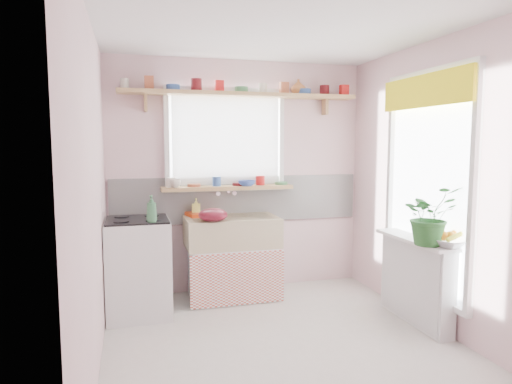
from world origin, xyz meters
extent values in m
plane|color=silver|center=(0.00, 0.00, 0.00)|extent=(3.20, 3.20, 0.00)
plane|color=white|center=(0.00, 0.00, 2.50)|extent=(3.20, 3.20, 0.00)
plane|color=silver|center=(0.00, 1.60, 1.25)|extent=(2.80, 0.00, 2.80)
plane|color=silver|center=(0.00, -1.60, 1.25)|extent=(2.80, 0.00, 2.80)
plane|color=silver|center=(-1.40, 0.00, 1.25)|extent=(0.00, 3.20, 3.20)
plane|color=silver|center=(1.40, 0.00, 1.25)|extent=(0.00, 3.20, 3.20)
cube|color=white|center=(0.00, 1.59, 1.00)|extent=(2.74, 0.03, 0.50)
cube|color=#CC848D|center=(0.00, 1.58, 0.80)|extent=(2.74, 0.02, 0.12)
cube|color=white|center=(-0.15, 1.60, 1.65)|extent=(1.20, 0.01, 1.00)
cube|color=white|center=(-0.15, 1.53, 1.65)|extent=(1.15, 0.02, 0.95)
cube|color=white|center=(1.40, 0.20, 1.25)|extent=(0.01, 1.10, 1.90)
cube|color=yellow|center=(1.31, 0.20, 2.06)|extent=(0.03, 1.20, 0.28)
cube|color=white|center=(-0.15, 1.30, 0.28)|extent=(0.85, 0.55, 0.55)
cube|color=#C44B39|center=(-0.15, 1.02, 0.28)|extent=(0.95, 0.02, 0.53)
cube|color=beige|center=(-0.15, 1.30, 0.70)|extent=(0.95, 0.55, 0.30)
cylinder|color=silver|center=(-0.15, 1.55, 1.10)|extent=(0.03, 0.22, 0.03)
cube|color=white|center=(-1.10, 1.05, 0.45)|extent=(0.58, 0.58, 0.90)
cube|color=black|center=(-1.10, 1.05, 0.91)|extent=(0.56, 0.56, 0.02)
cylinder|color=black|center=(-1.24, 0.91, 0.92)|extent=(0.14, 0.14, 0.01)
cylinder|color=black|center=(-0.96, 0.91, 0.92)|extent=(0.14, 0.14, 0.01)
cylinder|color=black|center=(-1.24, 1.19, 0.92)|extent=(0.14, 0.14, 0.01)
cylinder|color=black|center=(-0.96, 1.19, 0.92)|extent=(0.14, 0.14, 0.01)
cube|color=white|center=(1.30, 0.20, 0.38)|extent=(0.15, 0.90, 0.75)
cube|color=white|center=(1.27, 0.20, 0.76)|extent=(0.22, 0.95, 0.03)
cube|color=tan|center=(-0.15, 1.48, 1.14)|extent=(1.40, 0.22, 0.04)
cube|color=tan|center=(0.00, 1.47, 2.12)|extent=(2.52, 0.24, 0.04)
cylinder|color=silver|center=(-1.18, 1.47, 2.20)|extent=(0.11, 0.11, 0.12)
cylinder|color=#A55133|center=(-0.94, 1.47, 2.20)|extent=(0.11, 0.11, 0.12)
cylinder|color=#3359A5|center=(-0.71, 1.47, 2.17)|extent=(0.11, 0.11, 0.06)
cylinder|color=#590F14|center=(-0.47, 1.47, 2.20)|extent=(0.11, 0.11, 0.12)
cylinder|color=red|center=(-0.24, 1.47, 2.20)|extent=(0.11, 0.11, 0.12)
cylinder|color=#3F7F4C|center=(0.00, 1.47, 2.17)|extent=(0.11, 0.11, 0.06)
cylinder|color=silver|center=(0.24, 1.47, 2.20)|extent=(0.11, 0.11, 0.12)
cylinder|color=#A55133|center=(0.47, 1.47, 2.20)|extent=(0.11, 0.11, 0.12)
cylinder|color=#3359A5|center=(0.71, 1.47, 2.17)|extent=(0.11, 0.11, 0.06)
cylinder|color=#590F14|center=(0.94, 1.47, 2.20)|extent=(0.11, 0.11, 0.12)
cylinder|color=red|center=(1.18, 1.47, 2.20)|extent=(0.11, 0.11, 0.12)
cylinder|color=silver|center=(-0.77, 1.48, 1.22)|extent=(0.11, 0.11, 0.12)
cylinder|color=#A55133|center=(-0.52, 1.48, 1.22)|extent=(0.11, 0.11, 0.12)
cylinder|color=#3359A5|center=(-0.27, 1.48, 1.19)|extent=(0.11, 0.11, 0.06)
cylinder|color=#590F14|center=(-0.03, 1.48, 1.22)|extent=(0.11, 0.11, 0.12)
cylinder|color=red|center=(0.22, 1.48, 1.22)|extent=(0.11, 0.11, 0.12)
cylinder|color=#3F7F4C|center=(0.47, 1.48, 1.19)|extent=(0.11, 0.11, 0.06)
cube|color=red|center=(-0.39, 1.50, 0.87)|extent=(0.43, 0.36, 0.04)
ellipsoid|color=maroon|center=(-0.38, 1.10, 0.91)|extent=(0.35, 0.35, 0.13)
imported|color=#265F27|center=(1.21, -0.08, 1.02)|extent=(0.47, 0.42, 0.49)
imported|color=silver|center=(1.33, -0.19, 0.81)|extent=(0.35, 0.35, 0.07)
imported|color=#255C25|center=(1.33, 0.18, 0.87)|extent=(0.12, 0.10, 0.20)
imported|color=#FDFC70|center=(-0.49, 1.50, 0.94)|extent=(0.10, 0.10, 0.18)
imported|color=beige|center=(-0.71, 1.42, 1.20)|extent=(0.12, 0.12, 0.09)
imported|color=#3758B3|center=(0.04, 1.42, 1.19)|extent=(0.22, 0.22, 0.06)
imported|color=#B86F38|center=(0.65, 1.52, 2.22)|extent=(0.16, 0.16, 0.17)
imported|color=#3B774C|center=(-0.98, 0.83, 1.04)|extent=(0.12, 0.12, 0.24)
sphere|color=orange|center=(1.33, -0.19, 0.87)|extent=(0.08, 0.08, 0.08)
sphere|color=orange|center=(1.39, -0.16, 0.87)|extent=(0.08, 0.08, 0.08)
sphere|color=orange|center=(1.28, -0.17, 0.87)|extent=(0.08, 0.08, 0.08)
cylinder|color=yellow|center=(1.35, -0.24, 0.88)|extent=(0.18, 0.04, 0.10)
camera|label=1|loc=(-1.15, -3.26, 1.61)|focal=32.00mm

